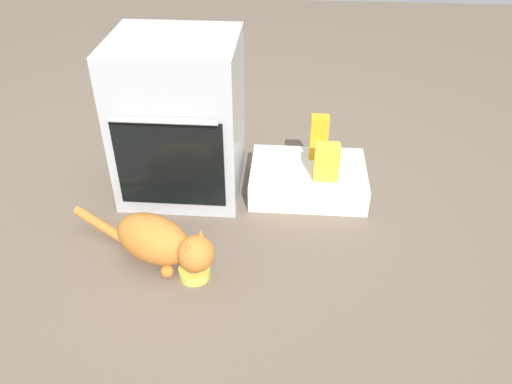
% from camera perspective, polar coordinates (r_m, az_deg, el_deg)
% --- Properties ---
extents(ground, '(8.00, 8.00, 0.00)m').
position_cam_1_polar(ground, '(2.42, -7.92, -4.94)').
color(ground, '#6B5B4C').
extents(oven, '(0.59, 0.57, 0.79)m').
position_cam_1_polar(oven, '(2.55, -8.52, 8.04)').
color(oven, '#B7BABF').
rests_on(oven, ground).
extents(pantry_cabinet, '(0.59, 0.42, 0.14)m').
position_cam_1_polar(pantry_cabinet, '(2.67, 5.77, 1.46)').
color(pantry_cabinet, white).
rests_on(pantry_cabinet, ground).
extents(food_bowl, '(0.13, 0.13, 0.08)m').
position_cam_1_polar(food_bowl, '(2.21, -6.86, -8.69)').
color(food_bowl, '#D1D14C').
rests_on(food_bowl, ground).
extents(cat, '(0.71, 0.39, 0.23)m').
position_cam_1_polar(cat, '(2.23, -10.60, -5.41)').
color(cat, '#C6752D').
rests_on(cat, ground).
extents(juice_carton, '(0.09, 0.06, 0.24)m').
position_cam_1_polar(juice_carton, '(2.66, 7.01, 6.06)').
color(juice_carton, orange).
rests_on(juice_carton, pantry_cabinet).
extents(snack_bag, '(0.12, 0.09, 0.18)m').
position_cam_1_polar(snack_bag, '(2.52, 7.85, 3.35)').
color(snack_bag, yellow).
rests_on(snack_bag, pantry_cabinet).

